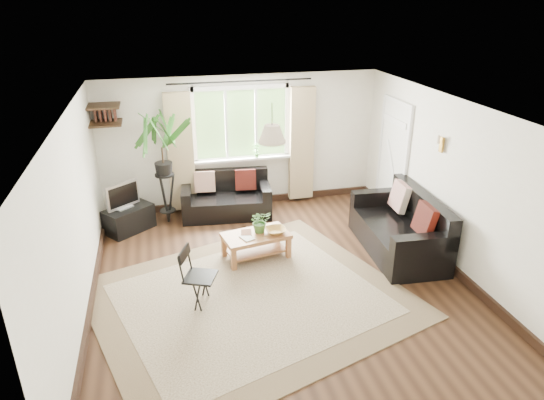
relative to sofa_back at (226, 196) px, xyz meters
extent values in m
plane|color=black|center=(0.38, -2.30, -0.36)|extent=(5.50, 5.50, 0.00)
plane|color=white|center=(0.38, -2.30, 2.04)|extent=(5.50, 5.50, 0.00)
cube|color=silver|center=(0.38, 0.45, 0.84)|extent=(5.00, 0.02, 2.40)
cube|color=silver|center=(0.38, -5.05, 0.84)|extent=(5.00, 0.02, 2.40)
cube|color=silver|center=(-2.12, -2.30, 0.84)|extent=(0.02, 5.50, 2.40)
cube|color=silver|center=(2.88, -2.30, 0.84)|extent=(0.02, 5.50, 2.40)
cube|color=beige|center=(-0.10, -2.66, -0.35)|extent=(4.62, 4.27, 0.02)
cube|color=silver|center=(2.85, -0.60, 0.64)|extent=(0.06, 0.96, 2.06)
imported|color=#356026|center=(0.28, -1.55, 0.20)|extent=(0.35, 0.31, 0.34)
imported|color=#A17737|center=(0.49, -1.65, 0.07)|extent=(0.31, 0.31, 0.07)
imported|color=silver|center=(-0.03, -1.74, 0.04)|extent=(0.22, 0.25, 0.02)
imported|color=#543121|center=(-0.01, -1.54, 0.04)|extent=(0.18, 0.23, 0.02)
cube|color=black|center=(-1.68, -0.22, -0.16)|extent=(0.88, 0.82, 0.42)
imported|color=#2D6023|center=(0.63, 0.33, 0.70)|extent=(0.14, 0.10, 0.27)
camera|label=1|loc=(-1.07, -7.88, 3.34)|focal=32.00mm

